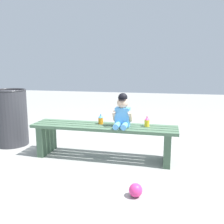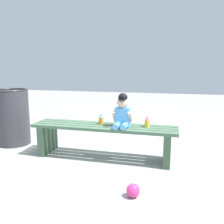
% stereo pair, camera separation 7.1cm
% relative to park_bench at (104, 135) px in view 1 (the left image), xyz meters
% --- Properties ---
extents(ground_plane, '(16.00, 16.00, 0.00)m').
position_rel_park_bench_xyz_m(ground_plane, '(0.00, 0.00, -0.29)').
color(ground_plane, '#999993').
extents(park_bench, '(1.79, 0.39, 0.42)m').
position_rel_park_bench_xyz_m(park_bench, '(0.00, 0.00, 0.00)').
color(park_bench, '#47664C').
rests_on(park_bench, ground_plane).
extents(child_figure, '(0.23, 0.27, 0.40)m').
position_rel_park_bench_xyz_m(child_figure, '(0.24, -0.02, 0.30)').
color(child_figure, '#59A5E5').
rests_on(child_figure, park_bench).
extents(sippy_cup_left, '(0.06, 0.06, 0.12)m').
position_rel_park_bench_xyz_m(sippy_cup_left, '(-0.05, 0.06, 0.18)').
color(sippy_cup_left, orange).
rests_on(sippy_cup_left, park_bench).
extents(sippy_cup_right, '(0.06, 0.06, 0.12)m').
position_rel_park_bench_xyz_m(sippy_cup_right, '(0.53, 0.06, 0.18)').
color(sippy_cup_right, yellow).
rests_on(sippy_cup_right, park_bench).
extents(toy_ball, '(0.12, 0.12, 0.12)m').
position_rel_park_bench_xyz_m(toy_ball, '(0.52, -0.85, -0.23)').
color(toy_ball, '#E5337F').
rests_on(toy_ball, ground_plane).
extents(trash_bin, '(0.47, 0.47, 0.81)m').
position_rel_park_bench_xyz_m(trash_bin, '(-1.44, 0.20, 0.12)').
color(trash_bin, '#333338').
rests_on(trash_bin, ground_plane).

